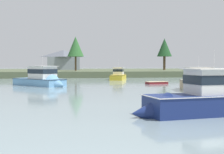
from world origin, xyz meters
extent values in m
cube|color=#4C563D|center=(0.00, 88.07, 0.74)|extent=(248.33, 48.33, 1.48)
cube|color=tan|center=(2.60, 27.24, 0.26)|extent=(4.72, 9.54, 1.79)
cone|color=tan|center=(3.45, 31.72, 0.26)|extent=(3.19, 3.03, 2.76)
cube|color=black|center=(2.60, 27.24, 1.13)|extent=(4.87, 9.74, 0.05)
cube|color=silver|center=(2.67, 27.64, 1.97)|extent=(3.09, 4.03, 1.64)
cube|color=#19232D|center=(2.67, 27.64, 2.14)|extent=(3.15, 4.11, 0.59)
cube|color=beige|center=(2.67, 27.64, 2.82)|extent=(3.55, 4.53, 0.06)
cylinder|color=silver|center=(2.67, 27.64, 3.54)|extent=(0.03, 0.03, 1.38)
cube|color=maroon|center=(1.40, 40.82, 0.12)|extent=(3.67, 2.26, 0.55)
cube|color=#C6B289|center=(1.40, 40.82, 0.39)|extent=(3.83, 2.41, 0.05)
cube|color=tan|center=(1.40, 40.82, 0.35)|extent=(0.38, 1.35, 0.03)
cube|color=gold|center=(-2.35, 55.78, 0.24)|extent=(4.69, 8.20, 1.63)
cone|color=gold|center=(-1.19, 59.51, 0.24)|extent=(2.78, 2.75, 2.23)
cube|color=black|center=(-2.35, 55.78, 1.02)|extent=(4.83, 8.38, 0.05)
cube|color=silver|center=(-2.26, 56.08, 1.79)|extent=(2.68, 3.11, 1.48)
cube|color=#19232D|center=(-2.26, 56.08, 1.94)|extent=(2.73, 3.17, 0.53)
cube|color=beige|center=(-2.26, 56.08, 2.56)|extent=(3.07, 3.51, 0.06)
cylinder|color=silver|center=(-2.26, 56.08, 3.35)|extent=(0.03, 0.03, 1.53)
cube|color=#669ECC|center=(-17.20, 39.93, 0.24)|extent=(8.28, 8.65, 1.65)
cone|color=#669ECC|center=(-14.28, 36.71, 0.24)|extent=(3.83, 3.80, 2.97)
cube|color=black|center=(-17.20, 39.93, 1.03)|extent=(8.49, 8.87, 0.05)
cube|color=silver|center=(-16.62, 39.28, 1.98)|extent=(4.36, 4.42, 1.84)
cube|color=#19232D|center=(-16.62, 39.28, 2.17)|extent=(4.44, 4.51, 0.66)
cube|color=beige|center=(-16.62, 39.28, 2.93)|extent=(4.96, 5.02, 0.06)
cylinder|color=silver|center=(-16.62, 39.28, 3.72)|extent=(0.03, 0.03, 1.52)
cube|color=navy|center=(-3.93, 10.91, 0.29)|extent=(8.96, 3.99, 2.00)
cone|color=navy|center=(-8.21, 10.22, 0.29)|extent=(2.77, 2.74, 2.38)
cube|color=silver|center=(-3.93, 10.91, 1.26)|extent=(9.15, 4.12, 0.05)
cube|color=silver|center=(-3.78, 10.93, 2.08)|extent=(3.52, 2.60, 1.58)
cube|color=#19232D|center=(-3.78, 10.93, 2.24)|extent=(3.59, 2.66, 0.57)
cube|color=beige|center=(-3.78, 10.93, 2.90)|extent=(3.95, 3.00, 0.06)
cylinder|color=silver|center=(-3.78, 10.93, 3.53)|extent=(0.03, 0.03, 1.20)
sphere|color=#1E8C47|center=(15.95, 49.67, 0.06)|extent=(0.37, 0.37, 0.37)
torus|color=#333338|center=(15.95, 49.67, 0.29)|extent=(0.12, 0.12, 0.02)
cylinder|color=brown|center=(16.10, 81.85, 4.80)|extent=(0.73, 0.73, 6.65)
cone|color=#1E4723|center=(16.10, 81.85, 8.25)|extent=(4.41, 4.41, 5.40)
cylinder|color=brown|center=(-10.65, 71.54, 4.48)|extent=(0.46, 0.46, 6.01)
cone|color=#2D602D|center=(-10.65, 71.54, 7.70)|extent=(4.16, 4.16, 5.09)
cube|color=gray|center=(-13.77, 91.14, 3.48)|extent=(9.79, 6.14, 4.01)
pyramid|color=#565B66|center=(-13.77, 91.14, 6.58)|extent=(10.58, 6.63, 2.19)
camera|label=1|loc=(-13.25, -7.82, 3.22)|focal=49.81mm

